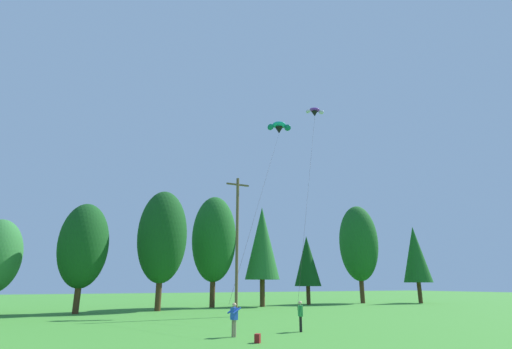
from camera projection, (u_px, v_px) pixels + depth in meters
treeline_tree_e at (84, 245)px, 36.51m from camera, size 4.57×4.57×10.26m
treeline_tree_f at (162, 236)px, 40.47m from camera, size 5.15×5.15×12.41m
treeline_tree_g at (214, 239)px, 46.44m from camera, size 5.35×5.35×13.16m
treeline_tree_h at (262, 243)px, 47.77m from camera, size 4.28×4.28×12.16m
treeline_tree_i at (307, 261)px, 51.89m from camera, size 3.59×3.59×9.04m
treeline_tree_j at (359, 243)px, 56.17m from camera, size 5.57×5.57×13.96m
treeline_tree_k at (415, 254)px, 55.99m from camera, size 4.00×4.00×10.92m
utility_pole at (237, 241)px, 33.55m from camera, size 2.20×0.26×12.04m
kite_flyer_near at (234, 317)px, 19.97m from camera, size 0.63×0.66×1.69m
kite_flyer_mid at (300, 314)px, 22.08m from camera, size 0.41×0.60×1.69m
parafoil_kite_high_teal at (279, 128)px, 42.59m from camera, size 13.09×15.62×18.64m
parafoil_kite_mid_purple at (315, 112)px, 45.04m from camera, size 13.07×14.59×21.68m
backpack at (258, 338)px, 17.78m from camera, size 0.39×0.40×0.40m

